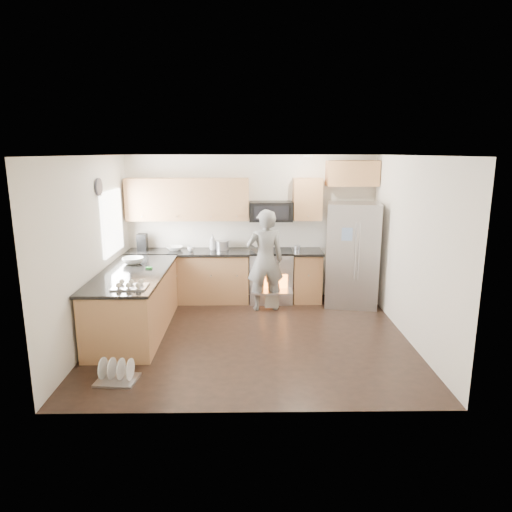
{
  "coord_description": "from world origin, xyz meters",
  "views": [
    {
      "loc": [
        -0.03,
        -6.26,
        2.64
      ],
      "look_at": [
        0.07,
        0.5,
        1.1
      ],
      "focal_mm": 32.0,
      "sensor_mm": 36.0,
      "label": 1
    }
  ],
  "objects_px": {
    "dish_rack": "(117,375)",
    "person": "(265,260)",
    "stove_range": "(271,264)",
    "refrigerator": "(352,255)"
  },
  "relations": [
    {
      "from": "stove_range",
      "to": "person",
      "type": "distance_m",
      "value": 0.54
    },
    {
      "from": "refrigerator",
      "to": "person",
      "type": "distance_m",
      "value": 1.54
    },
    {
      "from": "stove_range",
      "to": "refrigerator",
      "type": "relative_size",
      "value": 0.99
    },
    {
      "from": "refrigerator",
      "to": "dish_rack",
      "type": "distance_m",
      "value": 4.42
    },
    {
      "from": "refrigerator",
      "to": "person",
      "type": "xyz_separation_m",
      "value": [
        -1.52,
        -0.25,
        -0.04
      ]
    },
    {
      "from": "person",
      "to": "dish_rack",
      "type": "height_order",
      "value": "person"
    },
    {
      "from": "stove_range",
      "to": "dish_rack",
      "type": "bearing_deg",
      "value": -122.99
    },
    {
      "from": "dish_rack",
      "to": "person",
      "type": "bearing_deg",
      "value": 53.88
    },
    {
      "from": "refrigerator",
      "to": "dish_rack",
      "type": "xyz_separation_m",
      "value": [
        -3.35,
        -2.76,
        -0.83
      ]
    },
    {
      "from": "stove_range",
      "to": "dish_rack",
      "type": "xyz_separation_m",
      "value": [
        -1.95,
        -3.0,
        -0.6
      ]
    }
  ]
}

